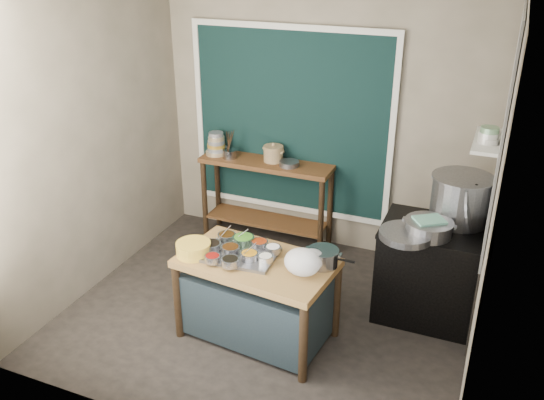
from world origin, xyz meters
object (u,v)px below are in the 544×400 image
at_px(prep_table, 257,299).
at_px(back_counter, 266,202).
at_px(yellow_basin, 194,249).
at_px(steamer, 429,228).
at_px(condiment_tray, 240,255).
at_px(saucepan, 323,257).
at_px(utensil_cup, 230,154).
at_px(stock_pot, 460,199).
at_px(stove_block, 431,273).
at_px(ceramic_crock, 273,155).

bearing_deg(prep_table, back_counter, 116.45).
height_order(prep_table, back_counter, back_counter).
bearing_deg(prep_table, yellow_basin, -161.00).
bearing_deg(yellow_basin, steamer, 25.35).
relative_size(condiment_tray, saucepan, 2.29).
bearing_deg(yellow_basin, prep_table, 12.96).
bearing_deg(utensil_cup, steamer, -20.71).
distance_m(prep_table, saucepan, 0.70).
bearing_deg(saucepan, utensil_cup, 137.16).
bearing_deg(condiment_tray, stock_pot, 33.98).
distance_m(stove_block, condiment_tray, 1.73).
height_order(prep_table, stock_pot, stock_pot).
bearing_deg(stove_block, steamer, -108.77).
bearing_deg(stock_pot, steamer, -118.26).
bearing_deg(stock_pot, utensil_cup, 168.83).
xyz_separation_m(prep_table, utensil_cup, (-1.01, 1.56, 0.62)).
relative_size(prep_table, ceramic_crock, 5.58).
distance_m(prep_table, ceramic_crock, 1.85).
distance_m(back_counter, stock_pot, 2.20).
bearing_deg(yellow_basin, back_counter, 92.86).
relative_size(utensil_cup, stock_pot, 0.30).
height_order(yellow_basin, saucepan, saucepan).
height_order(stove_block, steamer, steamer).
relative_size(stock_pot, steamer, 1.32).
distance_m(back_counter, ceramic_crock, 0.56).
bearing_deg(utensil_cup, stove_block, -16.45).
xyz_separation_m(prep_table, stove_block, (1.30, 0.88, 0.05)).
xyz_separation_m(yellow_basin, saucepan, (1.03, 0.25, 0.02)).
bearing_deg(saucepan, ceramic_crock, 125.05).
bearing_deg(ceramic_crock, yellow_basin, -89.44).
xyz_separation_m(ceramic_crock, stock_pot, (1.97, -0.57, 0.06)).
relative_size(condiment_tray, utensil_cup, 3.73).
bearing_deg(back_counter, steamer, -26.01).
xyz_separation_m(back_counter, stove_block, (1.90, -0.73, -0.05)).
relative_size(prep_table, stove_block, 1.39).
relative_size(saucepan, stock_pot, 0.48).
distance_m(yellow_basin, utensil_cup, 1.76).
bearing_deg(prep_table, saucepan, 20.00).
bearing_deg(condiment_tray, prep_table, -2.96).
distance_m(ceramic_crock, stock_pot, 2.05).
height_order(stock_pot, steamer, stock_pot).
relative_size(back_counter, ceramic_crock, 6.48).
height_order(back_counter, stock_pot, stock_pot).
bearing_deg(stock_pot, condiment_tray, -146.02).
height_order(ceramic_crock, stock_pot, stock_pot).
bearing_deg(stock_pot, ceramic_crock, 163.88).
bearing_deg(yellow_basin, ceramic_crock, 90.56).
distance_m(condiment_tray, utensil_cup, 1.79).
distance_m(back_counter, utensil_cup, 0.66).
bearing_deg(back_counter, prep_table, -69.59).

